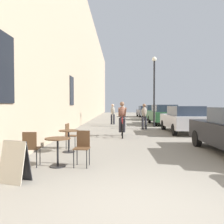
# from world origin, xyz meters

# --- Properties ---
(ground_plane) EXTENTS (88.00, 88.00, 0.00)m
(ground_plane) POSITION_xyz_m (0.00, 0.00, 0.00)
(ground_plane) COLOR gray
(building_facade_left) EXTENTS (0.54, 68.00, 11.06)m
(building_facade_left) POSITION_xyz_m (-3.45, 14.00, 5.53)
(building_facade_left) COLOR tan
(building_facade_left) RESTS_ON ground_plane
(cafe_table_near) EXTENTS (0.64, 0.64, 0.72)m
(cafe_table_near) POSITION_xyz_m (-1.97, 2.31, 0.52)
(cafe_table_near) COLOR black
(cafe_table_near) RESTS_ON ground_plane
(cafe_chair_near_toward_street) EXTENTS (0.41, 0.41, 0.89)m
(cafe_chair_near_toward_street) POSITION_xyz_m (-1.35, 2.39, 0.52)
(cafe_chair_near_toward_street) COLOR black
(cafe_chair_near_toward_street) RESTS_ON ground_plane
(cafe_chair_near_toward_wall) EXTENTS (0.41, 0.41, 0.89)m
(cafe_chair_near_toward_wall) POSITION_xyz_m (-2.62, 2.24, 0.52)
(cafe_chair_near_toward_wall) COLOR black
(cafe_chair_near_toward_wall) RESTS_ON ground_plane
(cafe_table_mid) EXTENTS (0.64, 0.64, 0.72)m
(cafe_table_mid) POSITION_xyz_m (-2.06, 4.08, 0.52)
(cafe_table_mid) COLOR black
(cafe_table_mid) RESTS_ON ground_plane
(cafe_chair_mid_toward_street) EXTENTS (0.43, 0.43, 0.89)m
(cafe_chair_mid_toward_street) POSITION_xyz_m (-2.14, 4.68, 0.52)
(cafe_chair_mid_toward_street) COLOR black
(cafe_chair_mid_toward_street) RESTS_ON ground_plane
(sandwich_board_sign) EXTENTS (0.63, 0.51, 0.84)m
(sandwich_board_sign) POSITION_xyz_m (-2.52, 1.14, 0.42)
(sandwich_board_sign) COLOR black
(sandwich_board_sign) RESTS_ON ground_plane
(cyclist_on_bicycle) EXTENTS (0.52, 1.76, 1.74)m
(cyclist_on_bicycle) POSITION_xyz_m (-0.23, 7.90, 0.81)
(cyclist_on_bicycle) COLOR black
(cyclist_on_bicycle) RESTS_ON ground_plane
(pedestrian_near) EXTENTS (0.37, 0.28, 1.63)m
(pedestrian_near) POSITION_xyz_m (1.25, 11.28, 0.91)
(pedestrian_near) COLOR #26262D
(pedestrian_near) RESTS_ON ground_plane
(pedestrian_mid) EXTENTS (0.38, 0.30, 1.77)m
(pedestrian_mid) POSITION_xyz_m (-0.08, 13.02, 1.00)
(pedestrian_mid) COLOR #26262D
(pedestrian_mid) RESTS_ON ground_plane
(pedestrian_far) EXTENTS (0.38, 0.30, 1.63)m
(pedestrian_far) POSITION_xyz_m (-0.83, 14.95, 0.92)
(pedestrian_far) COLOR #26262D
(pedestrian_far) RESTS_ON ground_plane
(street_lamp) EXTENTS (0.32, 0.32, 4.90)m
(street_lamp) POSITION_xyz_m (2.11, 12.80, 3.11)
(street_lamp) COLOR black
(street_lamp) RESTS_ON ground_plane
(parked_car_second) EXTENTS (1.77, 4.18, 1.49)m
(parked_car_second) POSITION_xyz_m (3.20, 9.51, 0.77)
(parked_car_second) COLOR #B7B7BC
(parked_car_second) RESTS_ON ground_plane
(parked_car_third) EXTENTS (1.89, 4.42, 1.57)m
(parked_car_third) POSITION_xyz_m (3.13, 14.86, 0.81)
(parked_car_third) COLOR #23512D
(parked_car_third) RESTS_ON ground_plane
(parked_car_fourth) EXTENTS (1.85, 4.34, 1.54)m
(parked_car_fourth) POSITION_xyz_m (3.25, 20.83, 0.80)
(parked_car_fourth) COLOR #23512D
(parked_car_fourth) RESTS_ON ground_plane
(parked_car_fifth) EXTENTS (1.81, 4.07, 1.43)m
(parked_car_fifth) POSITION_xyz_m (3.06, 26.36, 0.74)
(parked_car_fifth) COLOR #595960
(parked_car_fifth) RESTS_ON ground_plane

